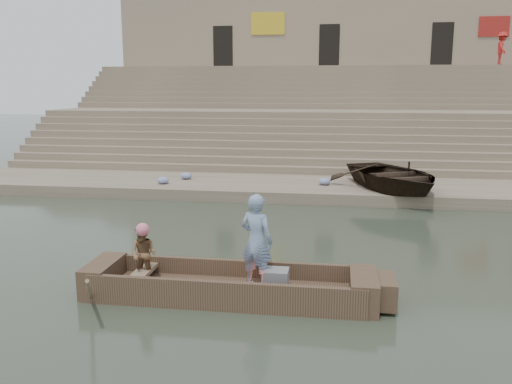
% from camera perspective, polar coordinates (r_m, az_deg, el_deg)
% --- Properties ---
extents(ground, '(120.00, 120.00, 0.00)m').
position_cam_1_polar(ground, '(12.73, 14.24, -7.56)').
color(ground, '#2B3528').
rests_on(ground, ground).
extents(lower_landing, '(32.00, 4.00, 0.40)m').
position_cam_1_polar(lower_landing, '(20.41, 12.17, 0.17)').
color(lower_landing, gray).
rests_on(lower_landing, ground).
extents(mid_landing, '(32.00, 3.00, 2.80)m').
position_cam_1_polar(mid_landing, '(27.66, 11.37, 5.57)').
color(mid_landing, gray).
rests_on(mid_landing, ground).
extents(upper_landing, '(32.00, 3.00, 5.20)m').
position_cam_1_polar(upper_landing, '(34.56, 10.93, 8.67)').
color(upper_landing, gray).
rests_on(upper_landing, ground).
extents(ghat_steps, '(32.00, 11.00, 5.20)m').
position_cam_1_polar(ghat_steps, '(29.31, 11.26, 6.66)').
color(ghat_steps, gray).
rests_on(ghat_steps, ground).
extents(building_wall, '(32.00, 5.07, 11.20)m').
position_cam_1_polar(building_wall, '(38.56, 10.88, 13.38)').
color(building_wall, gray).
rests_on(building_wall, ground).
extents(main_rowboat, '(5.00, 1.30, 0.22)m').
position_cam_1_polar(main_rowboat, '(10.53, -2.91, -10.61)').
color(main_rowboat, brown).
rests_on(main_rowboat, ground).
extents(rowboat_trim, '(6.04, 2.63, 1.79)m').
position_cam_1_polar(rowboat_trim, '(10.42, -1.78, -9.70)').
color(rowboat_trim, brown).
rests_on(rowboat_trim, ground).
extents(standing_man, '(0.78, 0.65, 1.82)m').
position_cam_1_polar(standing_man, '(10.22, 0.06, -5.22)').
color(standing_man, navy).
rests_on(standing_man, main_rowboat).
extents(rowing_man, '(0.59, 0.49, 1.12)m').
position_cam_1_polar(rowing_man, '(10.82, -11.87, -6.48)').
color(rowing_man, '#256F39').
rests_on(rowing_man, main_rowboat).
extents(television, '(0.46, 0.42, 0.40)m').
position_cam_1_polar(television, '(10.29, 2.11, -9.30)').
color(television, slate).
rests_on(television, main_rowboat).
extents(beached_rowboat, '(5.17, 5.84, 1.00)m').
position_cam_1_polar(beached_rowboat, '(19.63, 14.36, 1.72)').
color(beached_rowboat, '#2D2116').
rests_on(beached_rowboat, lower_landing).
extents(pedestrian, '(0.79, 1.26, 1.86)m').
position_cam_1_polar(pedestrian, '(34.91, 24.69, 13.70)').
color(pedestrian, red).
rests_on(pedestrian, upper_landing).
extents(cloth_bundles, '(15.97, 1.78, 0.26)m').
position_cam_1_polar(cloth_bundles, '(19.84, 5.86, 1.03)').
color(cloth_bundles, '#3F5999').
rests_on(cloth_bundles, lower_landing).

